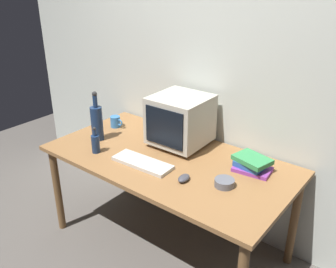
% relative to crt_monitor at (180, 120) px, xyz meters
% --- Properties ---
extents(ground_plane, '(6.00, 6.00, 0.00)m').
position_rel_crt_monitor_xyz_m(ground_plane, '(0.06, -0.22, -0.93)').
color(ground_plane, '#56514C').
extents(back_wall, '(4.00, 0.08, 2.50)m').
position_rel_crt_monitor_xyz_m(back_wall, '(0.06, 0.28, 0.32)').
color(back_wall, beige).
rests_on(back_wall, ground).
extents(desk, '(1.71, 0.88, 0.74)m').
position_rel_crt_monitor_xyz_m(desk, '(0.06, -0.22, -0.27)').
color(desk, olive).
rests_on(desk, ground).
extents(crt_monitor, '(0.39, 0.40, 0.37)m').
position_rel_crt_monitor_xyz_m(crt_monitor, '(0.00, 0.00, 0.00)').
color(crt_monitor, '#B2AD9E').
rests_on(crt_monitor, desk).
extents(keyboard, '(0.43, 0.17, 0.02)m').
position_rel_crt_monitor_xyz_m(keyboard, '(-0.02, -0.40, -0.18)').
color(keyboard, beige).
rests_on(keyboard, desk).
extents(computer_mouse, '(0.07, 0.11, 0.04)m').
position_rel_crt_monitor_xyz_m(computer_mouse, '(0.32, -0.39, -0.17)').
color(computer_mouse, '#3F3F47').
rests_on(computer_mouse, desk).
extents(bottle_tall, '(0.09, 0.09, 0.38)m').
position_rel_crt_monitor_xyz_m(bottle_tall, '(-0.54, -0.31, -0.05)').
color(bottle_tall, navy).
rests_on(bottle_tall, desk).
extents(bottle_short, '(0.06, 0.06, 0.19)m').
position_rel_crt_monitor_xyz_m(bottle_short, '(-0.39, -0.47, -0.12)').
color(bottle_short, navy).
rests_on(bottle_short, desk).
extents(book_stack, '(0.26, 0.21, 0.09)m').
position_rel_crt_monitor_xyz_m(book_stack, '(0.59, -0.02, -0.15)').
color(book_stack, '#843893').
rests_on(book_stack, desk).
extents(mug, '(0.12, 0.08, 0.09)m').
position_rel_crt_monitor_xyz_m(mug, '(-0.61, -0.06, -0.15)').
color(mug, '#3370B2').
rests_on(mug, desk).
extents(cd_spindle, '(0.12, 0.12, 0.04)m').
position_rel_crt_monitor_xyz_m(cd_spindle, '(0.54, -0.29, -0.17)').
color(cd_spindle, '#595B66').
rests_on(cd_spindle, desk).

